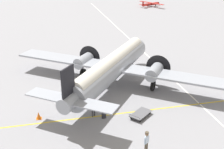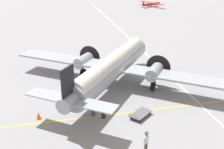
% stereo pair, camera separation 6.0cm
% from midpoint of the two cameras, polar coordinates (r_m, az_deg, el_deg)
% --- Properties ---
extents(ground_plane, '(300.00, 300.00, 0.00)m').
position_cam_midpoint_polar(ground_plane, '(30.70, -0.06, -2.65)').
color(ground_plane, gray).
extents(apron_line_eastwest, '(120.00, 0.16, 0.01)m').
position_cam_midpoint_polar(apron_line_eastwest, '(25.95, 2.75, -7.77)').
color(apron_line_eastwest, gold).
rests_on(apron_line_eastwest, ground_plane).
extents(apron_line_northsouth, '(0.16, 120.00, 0.01)m').
position_cam_midpoint_polar(apron_line_northsouth, '(33.03, 12.64, -1.31)').
color(apron_line_northsouth, silver).
rests_on(apron_line_northsouth, ground_plane).
extents(airliner_main, '(21.52, 19.14, 5.42)m').
position_cam_midpoint_polar(airliner_main, '(30.06, 0.23, 1.78)').
color(airliner_main, '#9399A3').
rests_on(airliner_main, ground_plane).
extents(crew_foreground, '(0.48, 0.40, 1.71)m').
position_cam_midpoint_polar(crew_foreground, '(20.82, 6.96, -13.01)').
color(crew_foreground, '#473D2D').
rests_on(crew_foreground, ground_plane).
extents(passenger_boarding, '(0.48, 0.40, 1.70)m').
position_cam_midpoint_polar(passenger_boarding, '(24.92, -3.92, -6.38)').
color(passenger_boarding, '#2D2D33').
rests_on(passenger_boarding, ground_plane).
extents(suitcase_near_door, '(0.37, 0.12, 0.58)m').
position_cam_midpoint_polar(suitcase_near_door, '(24.99, -1.74, -8.34)').
color(suitcase_near_door, '#232328').
rests_on(suitcase_near_door, ground_plane).
extents(baggage_cart, '(2.39, 2.26, 0.56)m').
position_cam_midpoint_polar(baggage_cart, '(25.37, 5.76, -7.93)').
color(baggage_cart, '#56565B').
rests_on(baggage_cart, ground_plane).
extents(light_aircraft_taxiing, '(6.73, 8.63, 1.80)m').
position_cam_midpoint_polar(light_aircraft_taxiing, '(83.03, 7.91, 14.02)').
color(light_aircraft_taxiing, '#B2231E').
rests_on(light_aircraft_taxiing, ground_plane).
extents(traffic_cone, '(0.48, 0.48, 0.63)m').
position_cam_midpoint_polar(traffic_cone, '(25.75, -14.74, -8.09)').
color(traffic_cone, orange).
rests_on(traffic_cone, ground_plane).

